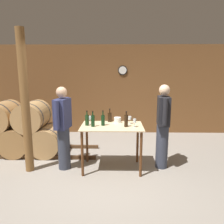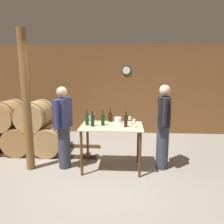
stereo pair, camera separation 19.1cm
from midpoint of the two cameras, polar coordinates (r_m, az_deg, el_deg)
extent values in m
plane|color=gray|center=(4.20, -1.33, -16.80)|extent=(14.00, 14.00, 0.00)
cube|color=brown|center=(6.76, 0.90, 5.81)|extent=(8.40, 0.05, 2.70)
cylinder|color=black|center=(6.69, 4.62, 10.82)|extent=(0.28, 0.03, 0.28)
cylinder|color=white|center=(6.67, 4.62, 10.82)|extent=(0.23, 0.01, 0.23)
cube|color=#4C331E|center=(5.48, -22.68, -10.39)|extent=(3.67, 0.06, 0.08)
cube|color=#4C331E|center=(6.07, -19.79, -8.12)|extent=(3.67, 0.06, 0.08)
cylinder|color=#38383D|center=(6.22, -26.20, -5.32)|extent=(0.68, 0.03, 0.68)
cylinder|color=#9E7242|center=(5.68, -21.36, -6.42)|extent=(0.67, 0.86, 0.67)
cylinder|color=#38383D|center=(5.46, -22.51, -7.20)|extent=(0.68, 0.03, 0.68)
cylinder|color=#38383D|center=(5.91, -20.30, -5.69)|extent=(0.68, 0.03, 0.68)
cylinder|color=tan|center=(5.43, -14.64, -6.81)|extent=(0.67, 0.86, 0.67)
cylinder|color=#38383D|center=(5.20, -15.53, -7.67)|extent=(0.68, 0.03, 0.68)
cylinder|color=#38383D|center=(5.66, -13.81, -6.03)|extent=(0.68, 0.03, 0.68)
cylinder|color=#AD7F4C|center=(5.71, -24.93, -0.73)|extent=(0.67, 0.86, 0.67)
cylinder|color=#38383D|center=(5.48, -26.21, -1.28)|extent=(0.68, 0.03, 0.68)
cylinder|color=#38383D|center=(5.93, -23.74, -0.23)|extent=(0.68, 0.03, 0.68)
cylinder|color=tan|center=(5.41, -18.43, -0.86)|extent=(0.67, 0.86, 0.67)
cylinder|color=#38383D|center=(5.17, -19.50, -1.45)|extent=(0.68, 0.03, 0.68)
cylinder|color=#38383D|center=(5.64, -17.45, -0.33)|extent=(0.68, 0.03, 0.68)
cube|color=beige|center=(4.25, 1.20, -3.70)|extent=(1.20, 0.78, 0.02)
cylinder|color=#593319|center=(4.14, -6.65, -10.69)|extent=(0.05, 0.05, 0.87)
cylinder|color=#593319|center=(4.09, 8.67, -11.01)|extent=(0.05, 0.05, 0.87)
cylinder|color=#593319|center=(4.75, -5.22, -7.78)|extent=(0.05, 0.05, 0.87)
cylinder|color=#593319|center=(4.71, 8.00, -8.02)|extent=(0.05, 0.05, 0.87)
cylinder|color=brown|center=(4.42, -20.35, 2.38)|extent=(0.16, 0.16, 2.70)
cylinder|color=#193819|center=(4.28, -5.28, -2.08)|extent=(0.07, 0.07, 0.21)
cylinder|color=#193819|center=(4.25, -5.32, -0.15)|extent=(0.02, 0.02, 0.08)
cylinder|color=black|center=(4.24, -5.32, 0.28)|extent=(0.03, 0.03, 0.02)
cylinder|color=black|center=(4.17, -3.80, -2.31)|extent=(0.07, 0.07, 0.22)
cylinder|color=black|center=(4.14, -3.82, -0.28)|extent=(0.02, 0.02, 0.08)
cylinder|color=black|center=(4.14, -3.83, 0.15)|extent=(0.03, 0.03, 0.02)
cylinder|color=black|center=(4.24, -1.13, -2.19)|extent=(0.07, 0.07, 0.20)
cylinder|color=black|center=(4.21, -1.14, -0.21)|extent=(0.02, 0.02, 0.10)
cylinder|color=black|center=(4.20, -1.14, 0.30)|extent=(0.03, 0.03, 0.02)
cylinder|color=black|center=(4.54, 0.73, -1.40)|extent=(0.08, 0.08, 0.19)
cylinder|color=black|center=(4.51, 0.73, 0.34)|extent=(0.02, 0.02, 0.09)
cylinder|color=black|center=(4.51, 0.73, 0.78)|extent=(0.03, 0.03, 0.02)
cylinder|color=black|center=(4.14, 4.92, -2.38)|extent=(0.07, 0.07, 0.23)
cylinder|color=black|center=(4.11, 4.96, -0.34)|extent=(0.02, 0.02, 0.07)
cylinder|color=black|center=(4.10, 4.97, 0.03)|extent=(0.03, 0.03, 0.02)
cylinder|color=silver|center=(4.45, -4.42, -2.91)|extent=(0.06, 0.06, 0.00)
cylinder|color=silver|center=(4.44, -4.43, -2.40)|extent=(0.01, 0.01, 0.08)
cylinder|color=silver|center=(4.42, -4.45, -1.48)|extent=(0.07, 0.07, 0.07)
cylinder|color=silver|center=(4.40, 5.94, -3.10)|extent=(0.06, 0.06, 0.00)
cylinder|color=silver|center=(4.39, 5.95, -2.54)|extent=(0.01, 0.01, 0.08)
cylinder|color=silver|center=(4.37, 5.97, -1.58)|extent=(0.06, 0.06, 0.07)
cylinder|color=silver|center=(4.16, 7.10, -3.96)|extent=(0.06, 0.06, 0.00)
cylinder|color=silver|center=(4.15, 7.11, -3.39)|extent=(0.01, 0.01, 0.08)
cylinder|color=silver|center=(4.13, 7.14, -2.34)|extent=(0.06, 0.06, 0.07)
cylinder|color=white|center=(4.50, 2.77, -2.07)|extent=(0.15, 0.15, 0.11)
cylinder|color=#333847|center=(4.53, 14.20, -8.87)|extent=(0.24, 0.24, 0.89)
cube|color=black|center=(4.34, 14.64, 0.18)|extent=(0.25, 0.42, 0.56)
sphere|color=beige|center=(4.29, 14.90, 5.50)|extent=(0.21, 0.21, 0.21)
cylinder|color=black|center=(4.58, 14.35, 1.11)|extent=(0.09, 0.09, 0.50)
cylinder|color=black|center=(4.09, 15.01, -0.08)|extent=(0.09, 0.09, 0.50)
cylinder|color=#333847|center=(4.53, -11.16, -9.13)|extent=(0.24, 0.24, 0.83)
cube|color=navy|center=(4.34, -11.50, -0.32)|extent=(0.29, 0.43, 0.58)
sphere|color=tan|center=(4.28, -11.71, 5.14)|extent=(0.21, 0.21, 0.21)
cylinder|color=navy|center=(4.11, -12.99, -0.58)|extent=(0.09, 0.09, 0.52)
cylinder|color=navy|center=(4.56, -10.18, 0.63)|extent=(0.09, 0.09, 0.52)
camera|label=1|loc=(0.10, -88.72, 0.25)|focal=35.00mm
camera|label=2|loc=(0.10, 91.28, -0.25)|focal=35.00mm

